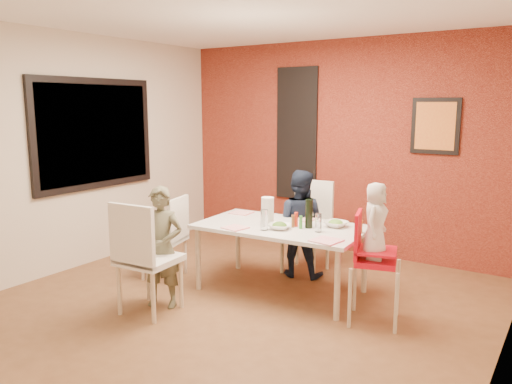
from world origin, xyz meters
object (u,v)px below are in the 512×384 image
Objects in this scene: chair_near at (142,253)px; child_near at (162,247)px; child_far at (299,223)px; chair_far at (309,221)px; high_chair at (371,257)px; chair_left at (170,233)px; dining_table at (281,231)px; wine_bottle at (309,214)px; toddler at (375,221)px; paper_towel_roll at (268,211)px.

child_near is at bearing -93.03° from chair_near.
chair_near is 1.84m from child_far.
high_chair is at bearing -44.26° from chair_far.
chair_left is 1.42m from child_far.
chair_near is 0.91× the size of child_near.
chair_near is at bearing -121.64° from dining_table.
chair_left is at bearing -138.58° from chair_far.
chair_far reaches higher than high_chair.
wine_bottle is (1.49, 0.39, 0.33)m from chair_left.
toddler reaches higher than chair_far.
paper_towel_roll is (-0.12, -0.07, 0.20)m from dining_table.
chair_near reaches higher than dining_table.
toddler reaches higher than child_near.
paper_towel_roll is (-1.14, 0.13, 0.24)m from high_chair.
high_chair reaches higher than paper_towel_roll.
chair_near reaches higher than chair_left.
high_chair is 0.85× the size of child_near.
child_far reaches higher than wine_bottle.
child_far is at bearing 112.47° from chair_left.
child_far reaches higher than chair_far.
high_chair is at bearing -155.19° from chair_near.
chair_near is at bearing 14.48° from chair_left.
wine_bottle reaches higher than chair_left.
high_chair is 3.45× the size of wine_bottle.
chair_far is 1.05× the size of high_chair.
high_chair is at bearing -19.32° from wine_bottle.
toddler is (1.79, 0.76, 0.34)m from child_near.
chair_far is 3.61× the size of paper_towel_roll.
paper_towel_roll is (0.62, 1.13, 0.25)m from chair_near.
wine_bottle is at bearing 115.11° from child_far.
chair_left is at bearing -166.69° from paper_towel_roll.
wine_bottle is at bearing -65.88° from chair_far.
chair_left reaches higher than dining_table.
chair_left is 0.76× the size of child_far.
chair_near is 2.08m from chair_far.
dining_table is at bearing 76.49° from toddler.
high_chair is 0.82× the size of child_far.
chair_far reaches higher than chair_left.
chair_left is at bearing 108.32° from child_near.
child_near is at bearing -125.59° from paper_towel_roll.
toddler is (0.02, 0.01, 0.32)m from high_chair.
toddler reaches higher than high_chair.
paper_towel_roll is (-0.04, -0.84, 0.26)m from chair_far.
toddler is (1.12, -0.96, 0.34)m from chair_far.
chair_near is at bearing -107.26° from child_near.
toddler is at bearing -17.90° from wine_bottle.
chair_far is at bearing 32.61° from high_chair.
wine_bottle is at bearing 25.35° from child_near.
chair_near is at bearing 116.18° from toddler.
chair_far is at bearing -101.66° from child_far.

